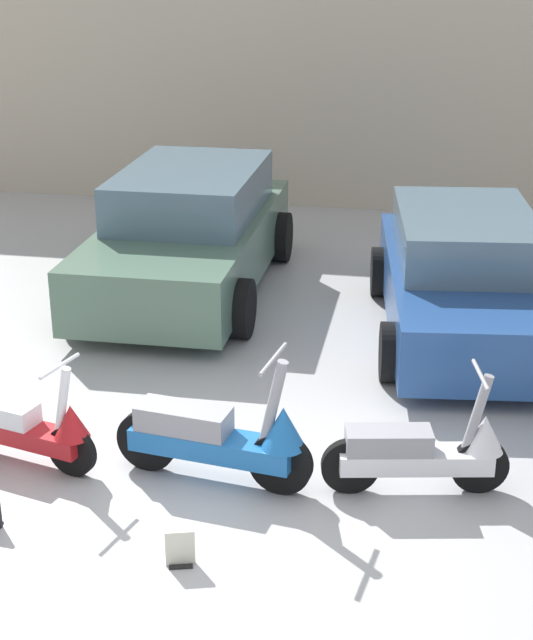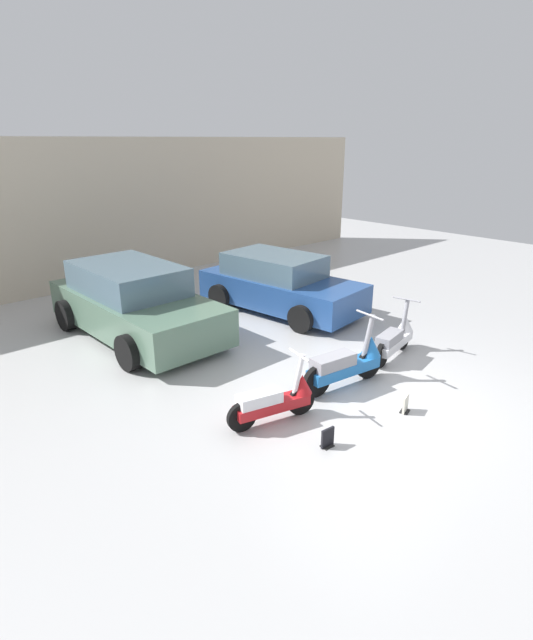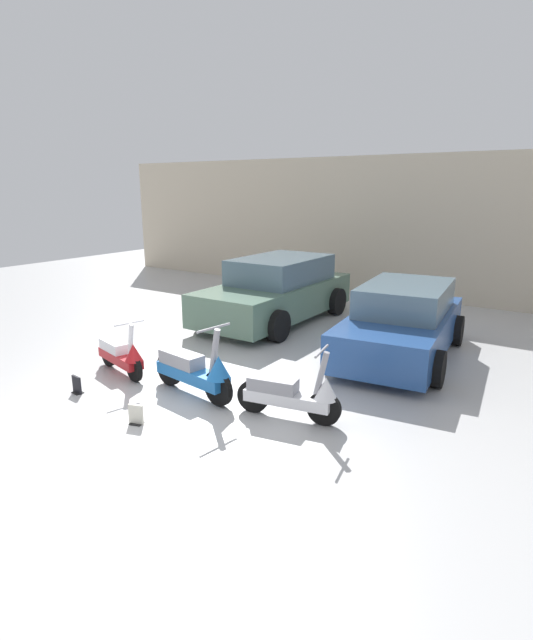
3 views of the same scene
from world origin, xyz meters
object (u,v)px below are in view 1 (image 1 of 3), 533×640
Objects in this scene: car_rear_left at (189,234)px; placard_near_right_scooter at (180,550)px; scooter_front_center at (424,451)px; scooter_front_left at (28,426)px; scooter_front_right at (221,436)px; car_rear_center at (464,278)px.

placard_near_right_scooter is at bearing 13.58° from car_rear_left.
placard_near_right_scooter is (-1.56, -1.23, -0.24)m from scooter_front_center.
car_rear_left is (0.20, 4.22, 0.34)m from scooter_front_left.
scooter_front_right is at bearing 88.37° from placard_near_right_scooter.
car_rear_left is at bearing -111.28° from car_rear_center.
scooter_front_center is 5.00m from car_rear_left.
scooter_front_center is at bearing 13.42° from scooter_front_right.
scooter_front_right is at bearing -34.92° from car_rear_center.
scooter_front_right is 3.86m from car_rear_center.
car_rear_center is (3.36, 3.41, 0.28)m from scooter_front_left.
scooter_front_center is 0.36× the size of car_rear_center.
scooter_front_center is (3.09, 0.15, 0.02)m from scooter_front_left.
car_rear_center is (3.17, -0.81, -0.06)m from car_rear_left.
car_rear_left is 5.49m from placard_near_right_scooter.
car_rear_left is 3.27m from car_rear_center.
scooter_front_center is at bearing 17.07° from scooter_front_left.
car_rear_center is at bearing 67.75° from placard_near_right_scooter.
scooter_front_center is 3.28m from car_rear_center.
car_rear_left reaches higher than placard_near_right_scooter.
placard_near_right_scooter is at bearing -29.19° from car_rear_center.
scooter_front_left is 0.34× the size of car_rear_center.
placard_near_right_scooter is (-1.84, -4.49, -0.49)m from car_rear_center.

